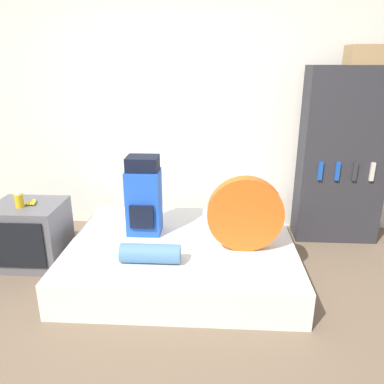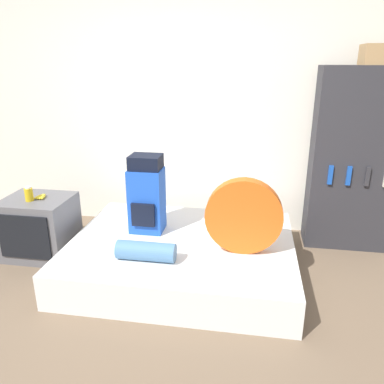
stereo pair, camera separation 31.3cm
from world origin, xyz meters
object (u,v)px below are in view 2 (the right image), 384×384
Objects in this scene: tent_bag at (244,216)px; cardboard_box at (382,54)px; backpack at (147,195)px; sleeping_roll at (146,251)px; canister at (29,194)px; bookshelf at (355,161)px; television at (40,227)px.

tent_bag is 1.90× the size of cardboard_box.
backpack is at bearing -162.58° from cardboard_box.
canister is at bearing 161.47° from sleeping_roll.
tent_bag is 0.35× the size of bookshelf.
backpack is 0.62m from sleeping_roll.
tent_bag reaches higher than canister.
canister is at bearing 176.13° from tent_bag.
cardboard_box is at bearing 13.02° from television.
canister is (-1.21, 0.41, 0.26)m from sleeping_roll.
backpack is 2.41m from cardboard_box.
cardboard_box reaches higher than tent_bag.
bookshelf is at bearing 14.66° from canister.
television reaches higher than sleeping_roll.
backpack is at bearing 104.34° from sleeping_roll.
cardboard_box reaches higher than sleeping_roll.
bookshelf reaches higher than television.
sleeping_roll is 2.18m from bookshelf.
cardboard_box reaches higher than canister.
television is at bearing -175.72° from backpack.
television is 3.10m from bookshelf.
backpack reaches higher than television.
television is 3.49m from cardboard_box.
tent_bag is at bearing -138.33° from bookshelf.
cardboard_box is at bearing 14.02° from canister.
television is (-1.05, -0.08, -0.36)m from backpack.
cardboard_box reaches higher than backpack.
canister reaches higher than sleeping_roll.
television is at bearing 174.27° from tent_bag.
bookshelf reaches higher than tent_bag.
television is at bearing 158.54° from sleeping_roll.
backpack reaches higher than canister.
canister is 3.38m from cardboard_box.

